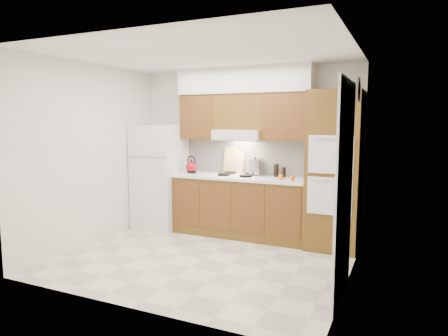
# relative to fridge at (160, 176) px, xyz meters

# --- Properties ---
(floor) EXTENTS (3.60, 3.60, 0.00)m
(floor) POSITION_rel_fridge_xyz_m (1.41, -1.14, -0.86)
(floor) COLOR beige
(floor) RESTS_ON ground
(ceiling) EXTENTS (3.60, 3.60, 0.00)m
(ceiling) POSITION_rel_fridge_xyz_m (1.41, -1.14, 1.74)
(ceiling) COLOR white
(ceiling) RESTS_ON wall_back
(wall_back) EXTENTS (3.60, 0.02, 2.60)m
(wall_back) POSITION_rel_fridge_xyz_m (1.41, 0.36, 0.44)
(wall_back) COLOR white
(wall_back) RESTS_ON floor
(wall_left) EXTENTS (0.02, 3.00, 2.60)m
(wall_left) POSITION_rel_fridge_xyz_m (-0.40, -1.14, 0.44)
(wall_left) COLOR white
(wall_left) RESTS_ON floor
(wall_right) EXTENTS (0.02, 3.00, 2.60)m
(wall_right) POSITION_rel_fridge_xyz_m (3.21, -1.14, 0.44)
(wall_right) COLOR white
(wall_right) RESTS_ON floor
(fridge) EXTENTS (0.75, 0.72, 1.72)m
(fridge) POSITION_rel_fridge_xyz_m (0.00, 0.00, 0.00)
(fridge) COLOR white
(fridge) RESTS_ON floor
(base_cabinets) EXTENTS (2.11, 0.60, 0.90)m
(base_cabinets) POSITION_rel_fridge_xyz_m (1.43, 0.06, -0.41)
(base_cabinets) COLOR brown
(base_cabinets) RESTS_ON floor
(countertop) EXTENTS (2.13, 0.62, 0.04)m
(countertop) POSITION_rel_fridge_xyz_m (1.43, 0.05, 0.06)
(countertop) COLOR white
(countertop) RESTS_ON base_cabinets
(backsplash) EXTENTS (2.11, 0.03, 0.56)m
(backsplash) POSITION_rel_fridge_xyz_m (1.43, 0.34, 0.36)
(backsplash) COLOR white
(backsplash) RESTS_ON countertop
(oven_cabinet) EXTENTS (0.70, 0.65, 2.20)m
(oven_cabinet) POSITION_rel_fridge_xyz_m (2.85, 0.03, 0.24)
(oven_cabinet) COLOR brown
(oven_cabinet) RESTS_ON floor
(upper_cab_left) EXTENTS (0.63, 0.33, 0.70)m
(upper_cab_left) POSITION_rel_fridge_xyz_m (0.69, 0.19, 0.99)
(upper_cab_left) COLOR brown
(upper_cab_left) RESTS_ON wall_back
(upper_cab_right) EXTENTS (0.73, 0.33, 0.70)m
(upper_cab_right) POSITION_rel_fridge_xyz_m (2.12, 0.19, 0.99)
(upper_cab_right) COLOR brown
(upper_cab_right) RESTS_ON wall_back
(range_hood) EXTENTS (0.75, 0.45, 0.15)m
(range_hood) POSITION_rel_fridge_xyz_m (1.38, 0.13, 0.71)
(range_hood) COLOR silver
(range_hood) RESTS_ON wall_back
(upper_cab_over_hood) EXTENTS (0.75, 0.33, 0.55)m
(upper_cab_over_hood) POSITION_rel_fridge_xyz_m (1.38, 0.19, 1.06)
(upper_cab_over_hood) COLOR brown
(upper_cab_over_hood) RESTS_ON range_hood
(soffit) EXTENTS (2.13, 0.36, 0.40)m
(soffit) POSITION_rel_fridge_xyz_m (1.43, 0.18, 1.54)
(soffit) COLOR silver
(soffit) RESTS_ON wall_back
(cooktop) EXTENTS (0.74, 0.50, 0.01)m
(cooktop) POSITION_rel_fridge_xyz_m (1.38, 0.07, 0.09)
(cooktop) COLOR white
(cooktop) RESTS_ON countertop
(doorway) EXTENTS (0.02, 0.90, 2.10)m
(doorway) POSITION_rel_fridge_xyz_m (3.19, -1.49, 0.19)
(doorway) COLOR black
(doorway) RESTS_ON floor
(wall_clock) EXTENTS (0.02, 0.30, 0.30)m
(wall_clock) POSITION_rel_fridge_xyz_m (3.19, -0.59, 1.29)
(wall_clock) COLOR #3F3833
(wall_clock) RESTS_ON wall_right
(kettle) EXTENTS (0.23, 0.23, 0.18)m
(kettle) POSITION_rel_fridge_xyz_m (0.57, 0.05, 0.18)
(kettle) COLOR maroon
(kettle) RESTS_ON countertop
(cutting_board) EXTENTS (0.34, 0.15, 0.43)m
(cutting_board) POSITION_rel_fridge_xyz_m (1.22, 0.29, 0.28)
(cutting_board) COLOR tan
(cutting_board) RESTS_ON countertop
(stock_pot) EXTENTS (0.22, 0.22, 0.22)m
(stock_pot) POSITION_rel_fridge_xyz_m (1.62, 0.20, 0.22)
(stock_pot) COLOR silver
(stock_pot) RESTS_ON cooktop
(condiment_a) EXTENTS (0.06, 0.06, 0.19)m
(condiment_a) POSITION_rel_fridge_xyz_m (1.91, 0.31, 0.17)
(condiment_a) COLOR black
(condiment_a) RESTS_ON countertop
(condiment_b) EXTENTS (0.08, 0.08, 0.19)m
(condiment_b) POSITION_rel_fridge_xyz_m (1.96, 0.20, 0.18)
(condiment_b) COLOR black
(condiment_b) RESTS_ON countertop
(condiment_c) EXTENTS (0.06, 0.06, 0.15)m
(condiment_c) POSITION_rel_fridge_xyz_m (2.08, 0.19, 0.16)
(condiment_c) COLOR black
(condiment_c) RESTS_ON countertop
(orange_near) EXTENTS (0.09, 0.09, 0.07)m
(orange_near) POSITION_rel_fridge_xyz_m (2.28, -0.08, 0.12)
(orange_near) COLOR orange
(orange_near) RESTS_ON countertop
(orange_far) EXTENTS (0.09, 0.09, 0.08)m
(orange_far) POSITION_rel_fridge_xyz_m (2.10, -0.02, 0.12)
(orange_far) COLOR #FD5C0D
(orange_far) RESTS_ON countertop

